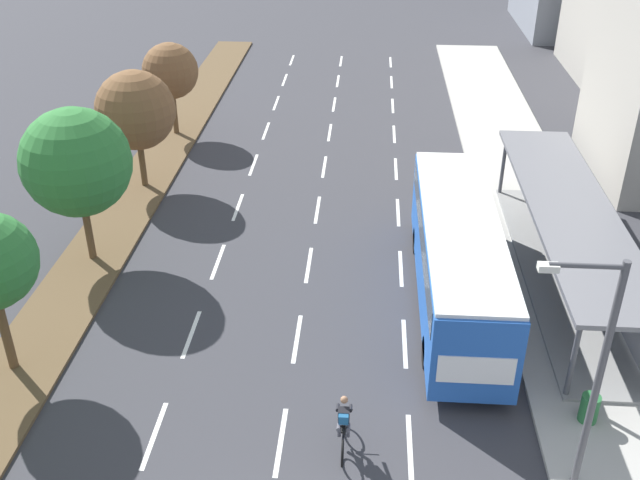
{
  "coord_description": "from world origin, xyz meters",
  "views": [
    {
      "loc": [
        2.08,
        -9.44,
        14.61
      ],
      "look_at": [
        0.44,
        13.98,
        1.2
      ],
      "focal_mm": 40.98,
      "sensor_mm": 36.0,
      "label": 1
    }
  ],
  "objects_px": {
    "median_tree_fifth": "(170,71)",
    "median_tree_third": "(76,162)",
    "median_tree_fourth": "(135,110)",
    "bus_shelter": "(573,234)",
    "bus": "(458,252)",
    "trash_bin": "(589,408)",
    "streetlight": "(594,364)",
    "cyclist": "(344,426)"
  },
  "relations": [
    {
      "from": "median_tree_third",
      "to": "median_tree_fourth",
      "type": "bearing_deg",
      "value": 88.34
    },
    {
      "from": "bus",
      "to": "median_tree_fifth",
      "type": "height_order",
      "value": "median_tree_fifth"
    },
    {
      "from": "bus",
      "to": "median_tree_fourth",
      "type": "distance_m",
      "value": 15.94
    },
    {
      "from": "median_tree_third",
      "to": "median_tree_fifth",
      "type": "relative_size",
      "value": 1.23
    },
    {
      "from": "cyclist",
      "to": "trash_bin",
      "type": "bearing_deg",
      "value": 11.59
    },
    {
      "from": "streetlight",
      "to": "median_tree_fourth",
      "type": "bearing_deg",
      "value": 133.35
    },
    {
      "from": "cyclist",
      "to": "median_tree_third",
      "type": "xyz_separation_m",
      "value": [
        -10.01,
        9.09,
        3.28
      ]
    },
    {
      "from": "bus_shelter",
      "to": "streetlight",
      "type": "distance_m",
      "value": 10.27
    },
    {
      "from": "median_tree_third",
      "to": "streetlight",
      "type": "height_order",
      "value": "streetlight"
    },
    {
      "from": "cyclist",
      "to": "bus",
      "type": "bearing_deg",
      "value": 63.48
    },
    {
      "from": "median_tree_fifth",
      "to": "streetlight",
      "type": "xyz_separation_m",
      "value": [
        15.65,
        -22.99,
        0.4
      ]
    },
    {
      "from": "bus_shelter",
      "to": "median_tree_fifth",
      "type": "relative_size",
      "value": 2.95
    },
    {
      "from": "bus",
      "to": "median_tree_fifth",
      "type": "distance_m",
      "value": 20.26
    },
    {
      "from": "bus_shelter",
      "to": "median_tree_fifth",
      "type": "height_order",
      "value": "median_tree_fifth"
    },
    {
      "from": "median_tree_third",
      "to": "median_tree_fifth",
      "type": "bearing_deg",
      "value": 89.67
    },
    {
      "from": "bus",
      "to": "trash_bin",
      "type": "height_order",
      "value": "bus"
    },
    {
      "from": "bus_shelter",
      "to": "trash_bin",
      "type": "relative_size",
      "value": 16.77
    },
    {
      "from": "cyclist",
      "to": "streetlight",
      "type": "height_order",
      "value": "streetlight"
    },
    {
      "from": "bus",
      "to": "streetlight",
      "type": "height_order",
      "value": "streetlight"
    },
    {
      "from": "median_tree_third",
      "to": "median_tree_fourth",
      "type": "xyz_separation_m",
      "value": [
        0.19,
        6.54,
        -0.37
      ]
    },
    {
      "from": "median_tree_fourth",
      "to": "cyclist",
      "type": "bearing_deg",
      "value": -57.84
    },
    {
      "from": "median_tree_fifth",
      "to": "median_tree_third",
      "type": "bearing_deg",
      "value": -90.33
    },
    {
      "from": "bus",
      "to": "median_tree_fifth",
      "type": "bearing_deg",
      "value": 131.85
    },
    {
      "from": "bus",
      "to": "trash_bin",
      "type": "xyz_separation_m",
      "value": [
        3.2,
        -5.72,
        -1.49
      ]
    },
    {
      "from": "cyclist",
      "to": "median_tree_fifth",
      "type": "relative_size",
      "value": 0.38
    },
    {
      "from": "bus",
      "to": "streetlight",
      "type": "xyz_separation_m",
      "value": [
        2.17,
        -7.94,
        1.82
      ]
    },
    {
      "from": "bus_shelter",
      "to": "median_tree_fifth",
      "type": "xyz_separation_m",
      "value": [
        -17.77,
        13.15,
        1.63
      ]
    },
    {
      "from": "median_tree_third",
      "to": "median_tree_fifth",
      "type": "xyz_separation_m",
      "value": [
        0.08,
        13.07,
        -0.58
      ]
    },
    {
      "from": "bus_shelter",
      "to": "bus",
      "type": "relative_size",
      "value": 1.26
    },
    {
      "from": "streetlight",
      "to": "cyclist",
      "type": "bearing_deg",
      "value": 171.73
    },
    {
      "from": "bus",
      "to": "median_tree_third",
      "type": "relative_size",
      "value": 1.9
    },
    {
      "from": "bus_shelter",
      "to": "median_tree_third",
      "type": "relative_size",
      "value": 2.4
    },
    {
      "from": "median_tree_fifth",
      "to": "bus",
      "type": "bearing_deg",
      "value": -48.15
    },
    {
      "from": "bus_shelter",
      "to": "cyclist",
      "type": "xyz_separation_m",
      "value": [
        -7.83,
        -9.01,
        -1.07
      ]
    },
    {
      "from": "bus",
      "to": "median_tree_fifth",
      "type": "xyz_separation_m",
      "value": [
        -13.48,
        15.06,
        1.42
      ]
    },
    {
      "from": "bus_shelter",
      "to": "median_tree_fourth",
      "type": "height_order",
      "value": "median_tree_fourth"
    },
    {
      "from": "median_tree_fourth",
      "to": "median_tree_fifth",
      "type": "relative_size",
      "value": 1.11
    },
    {
      "from": "bus",
      "to": "cyclist",
      "type": "relative_size",
      "value": 6.2
    },
    {
      "from": "bus_shelter",
      "to": "cyclist",
      "type": "height_order",
      "value": "bus_shelter"
    },
    {
      "from": "bus_shelter",
      "to": "median_tree_third",
      "type": "xyz_separation_m",
      "value": [
        -17.84,
        0.08,
        2.21
      ]
    },
    {
      "from": "cyclist",
      "to": "bus_shelter",
      "type": "bearing_deg",
      "value": 49.01
    },
    {
      "from": "bus_shelter",
      "to": "bus",
      "type": "xyz_separation_m",
      "value": [
        -4.28,
        -1.9,
        0.2
      ]
    }
  ]
}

